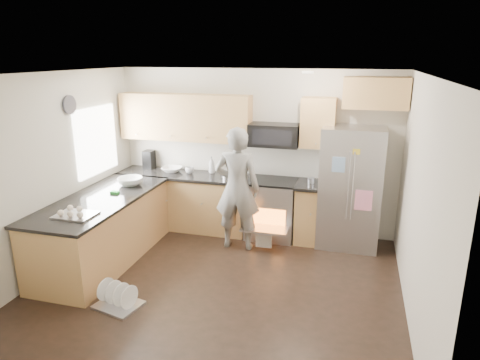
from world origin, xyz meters
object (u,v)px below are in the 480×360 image
(person, at_px, (237,189))
(refrigerator, at_px, (350,187))
(stove_range, at_px, (272,196))
(dish_rack, at_px, (118,300))

(person, bearing_deg, refrigerator, -165.14)
(stove_range, bearing_deg, dish_rack, -118.17)
(stove_range, xyz_separation_m, person, (-0.41, -0.53, 0.24))
(stove_range, relative_size, dish_rack, 3.13)
(refrigerator, height_order, person, person)
(dish_rack, bearing_deg, person, 64.82)
(person, bearing_deg, dish_rack, 60.91)
(dish_rack, bearing_deg, stove_range, 61.83)
(stove_range, height_order, dish_rack, stove_range)
(stove_range, xyz_separation_m, refrigerator, (1.18, 0.01, 0.23))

